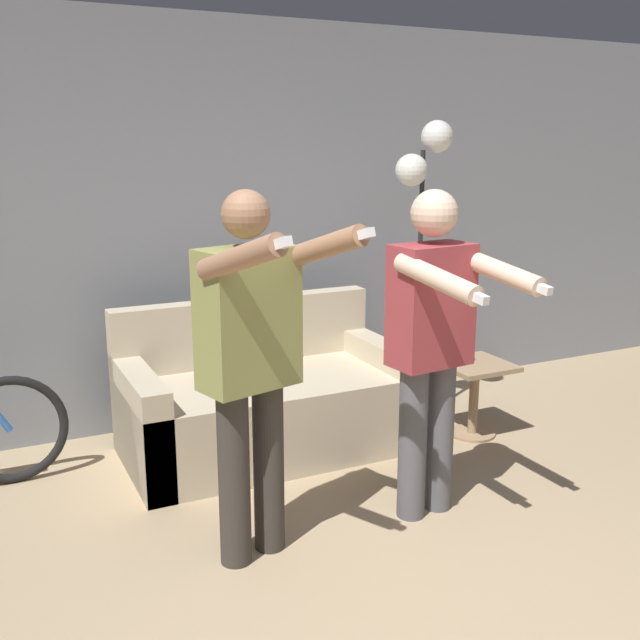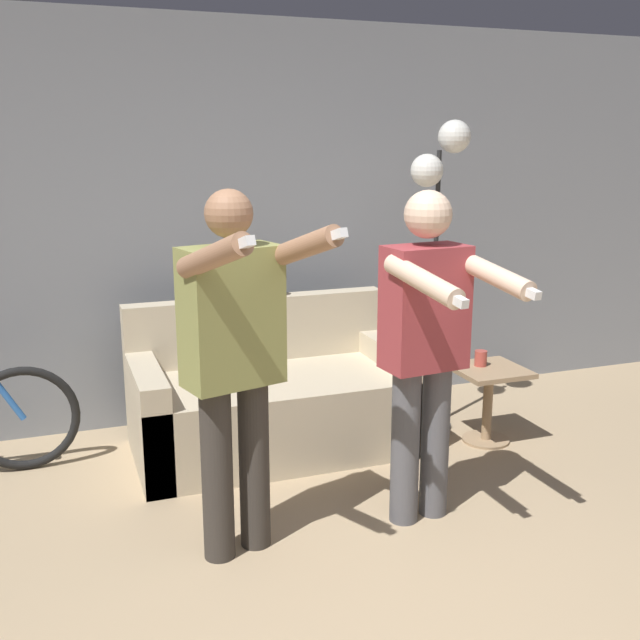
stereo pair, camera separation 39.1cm
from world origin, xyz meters
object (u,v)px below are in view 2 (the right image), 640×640
at_px(person_right, 426,339).
at_px(person_left, 235,352).
at_px(side_table, 488,389).
at_px(couch, 273,402).
at_px(floor_lamp, 439,190).
at_px(cup, 481,358).
at_px(cat, 259,286).

bearing_deg(person_right, person_left, 174.29).
xyz_separation_m(person_left, side_table, (1.77, 0.74, -0.61)).
relative_size(couch, floor_lamp, 0.85).
height_order(person_right, cup, person_right).
bearing_deg(person_left, cat, 55.94).
bearing_deg(cat, person_right, -73.87).
bearing_deg(cat, person_left, -109.38).
relative_size(couch, person_left, 1.02).
bearing_deg(cup, side_table, -64.39).
height_order(person_left, cat, person_left).
bearing_deg(cat, couch, -92.46).
distance_m(couch, cup, 1.31).
relative_size(floor_lamp, side_table, 4.09).
distance_m(floor_lamp, cup, 1.07).
height_order(person_right, cat, person_right).
bearing_deg(side_table, cup, 115.61).
bearing_deg(person_right, side_table, 35.61).
xyz_separation_m(cat, floor_lamp, (1.05, -0.36, 0.60)).
bearing_deg(couch, person_right, -68.77).
bearing_deg(side_table, floor_lamp, 121.53).
xyz_separation_m(person_left, cat, (0.51, 1.44, -0.01)).
bearing_deg(couch, person_left, -113.95).
xyz_separation_m(cat, cup, (1.23, -0.64, -0.42)).
distance_m(person_right, side_table, 1.27).
distance_m(person_left, side_table, 2.01).
height_order(couch, cat, cat).
relative_size(couch, person_right, 1.03).
bearing_deg(person_left, side_table, 7.92).
distance_m(person_right, floor_lamp, 1.39).
bearing_deg(floor_lamp, person_right, -120.55).
bearing_deg(floor_lamp, person_left, -145.42).
bearing_deg(cat, cup, -27.59).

